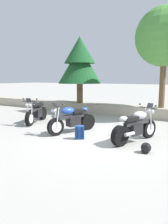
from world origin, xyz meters
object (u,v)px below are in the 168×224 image
(motorcycle_silver_far_right, at_px, (136,127))
(leafy_tree_mid_left, at_px, (168,38))
(motorcycle_black_near_left, at_px, (36,112))
(motorcycle_blue_centre, at_px, (72,120))
(pine_tree_far_left, at_px, (80,61))
(rider_backpack, at_px, (79,132))
(rider_helmet, at_px, (146,148))

(motorcycle_silver_far_right, relative_size, leafy_tree_mid_left, 0.42)
(motorcycle_black_near_left, height_order, motorcycle_blue_centre, same)
(leafy_tree_mid_left, bearing_deg, pine_tree_far_left, -176.72)
(motorcycle_blue_centre, bearing_deg, motorcycle_silver_far_right, 2.06)
(leafy_tree_mid_left, bearing_deg, motorcycle_blue_centre, -117.66)
(motorcycle_blue_centre, bearing_deg, rider_backpack, -39.65)
(rider_helmet, bearing_deg, leafy_tree_mid_left, 96.44)
(motorcycle_black_near_left, xyz_separation_m, rider_helmet, (5.34, -1.48, -0.35))
(leafy_tree_mid_left, bearing_deg, motorcycle_silver_far_right, -89.62)
(motorcycle_silver_far_right, height_order, pine_tree_far_left, pine_tree_far_left)
(motorcycle_black_near_left, height_order, motorcycle_silver_far_right, same)
(motorcycle_blue_centre, relative_size, motorcycle_silver_far_right, 1.00)
(pine_tree_far_left, height_order, leafy_tree_mid_left, leafy_tree_mid_left)
(motorcycle_blue_centre, distance_m, rider_backpack, 0.94)
(pine_tree_far_left, distance_m, leafy_tree_mid_left, 4.75)
(motorcycle_blue_centre, height_order, motorcycle_silver_far_right, same)
(motorcycle_silver_far_right, xyz_separation_m, rider_backpack, (-1.69, -0.66, -0.24))
(rider_backpack, bearing_deg, motorcycle_blue_centre, 140.35)
(motorcycle_black_near_left, relative_size, motorcycle_silver_far_right, 1.00)
(motorcycle_black_near_left, height_order, pine_tree_far_left, pine_tree_far_left)
(motorcycle_blue_centre, distance_m, pine_tree_far_left, 5.40)
(leafy_tree_mid_left, bearing_deg, rider_helmet, -83.56)
(rider_backpack, distance_m, pine_tree_far_left, 6.27)
(pine_tree_far_left, xyz_separation_m, leafy_tree_mid_left, (4.65, 0.27, 0.92))
(motorcycle_black_near_left, xyz_separation_m, rider_backpack, (3.07, -1.24, -0.24))
(motorcycle_black_near_left, bearing_deg, pine_tree_far_left, 88.61)
(rider_helmet, distance_m, pine_tree_far_left, 7.80)
(rider_helmet, bearing_deg, pine_tree_far_left, 136.11)
(motorcycle_silver_far_right, xyz_separation_m, rider_helmet, (0.57, -0.90, -0.35))
(rider_helmet, relative_size, leafy_tree_mid_left, 0.06)
(rider_backpack, relative_size, pine_tree_far_left, 0.13)
(rider_backpack, distance_m, leafy_tree_mid_left, 6.45)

